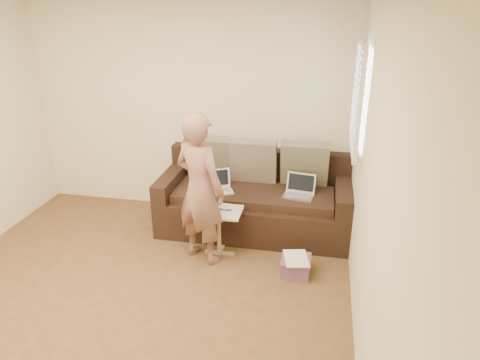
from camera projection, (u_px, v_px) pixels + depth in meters
The scene contains 16 objects.
floor at pixel (120, 316), 3.83m from camera, with size 4.50×4.50×0.00m, color #513C1E.
wall_back at pixel (189, 110), 5.37m from camera, with size 4.00×4.00×0.00m, color beige.
wall_right at pixel (373, 201), 2.98m from camera, with size 4.50×4.50×0.00m, color beige.
window_blinds at pixel (360, 97), 4.19m from camera, with size 0.12×0.88×1.08m, color white, non-canonical shape.
sofa at pixel (254, 196), 5.11m from camera, with size 2.20×0.95×0.85m, color black, non-canonical shape.
pillow_left at pixel (209, 157), 5.29m from camera, with size 0.55×0.14×0.55m, color #5E5B45, non-canonical shape.
pillow_mid at pixel (253, 161), 5.16m from camera, with size 0.55×0.14×0.55m, color #706050, non-canonical shape.
pillow_right at pixel (305, 164), 5.08m from camera, with size 0.55×0.14×0.55m, color #5E5B45, non-canonical shape.
laptop_silver at pixel (298, 197), 4.88m from camera, with size 0.33×0.24×0.22m, color #B7BABC, non-canonical shape.
laptop_white at pixel (218, 192), 5.01m from camera, with size 0.32×0.23×0.23m, color white, non-canonical shape.
person at pixel (200, 189), 4.39m from camera, with size 0.58×0.39×1.59m, color brown.
side_table at pixel (219, 232), 4.66m from camera, with size 0.48×0.34×0.53m, color silver, non-canonical shape.
drinking_glass at pixel (210, 200), 4.65m from camera, with size 0.07×0.07×0.12m, color silver, non-canonical shape.
scissors at pixel (223, 210), 4.55m from camera, with size 0.18×0.10×0.02m, color silver, non-canonical shape.
paper_on_table at pixel (223, 210), 4.57m from camera, with size 0.21×0.30×0.00m, color white, non-canonical shape.
striped_box at pixel (296, 266), 4.38m from camera, with size 0.29×0.29×0.18m, color #CC1E77, non-canonical shape.
Camera 1 is at (1.62, -2.81, 2.58)m, focal length 32.70 mm.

